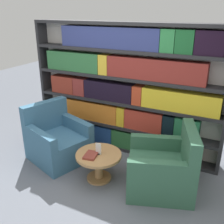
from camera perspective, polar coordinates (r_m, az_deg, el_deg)
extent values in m
plane|color=slate|center=(3.86, -5.91, -16.05)|extent=(14.00, 14.00, 0.00)
cube|color=silver|center=(4.49, 3.20, 5.21)|extent=(3.29, 0.05, 2.17)
cube|color=#262628|center=(5.22, -14.01, 6.98)|extent=(0.05, 0.30, 2.17)
cube|color=#262628|center=(4.80, 2.33, -7.39)|extent=(3.19, 0.30, 0.05)
cube|color=#262628|center=(4.61, 2.41, -2.96)|extent=(3.19, 0.30, 0.05)
cube|color=#262628|center=(4.45, 2.50, 2.12)|extent=(3.19, 0.30, 0.05)
cube|color=#262628|center=(4.32, 2.59, 7.54)|extent=(3.19, 0.30, 0.05)
cube|color=#262628|center=(4.23, 2.69, 13.23)|extent=(3.19, 0.30, 0.05)
cube|color=#262628|center=(4.19, 2.80, 18.76)|extent=(3.19, 0.30, 0.05)
cube|color=navy|center=(4.99, -5.29, -3.87)|extent=(1.08, 0.20, 0.31)
cube|color=#2B6635|center=(4.65, 3.61, -5.89)|extent=(0.59, 0.20, 0.31)
cube|color=#A41E1D|center=(4.50, 9.76, -7.20)|extent=(0.44, 0.20, 0.31)
cube|color=brown|center=(4.41, 15.51, -8.34)|extent=(0.46, 0.20, 0.31)
cube|color=orange|center=(4.81, -5.13, 0.57)|extent=(1.20, 0.20, 0.34)
cube|color=gold|center=(4.51, 2.26, -0.83)|extent=(0.14, 0.20, 0.34)
cube|color=#AE3727|center=(4.38, 7.02, -1.73)|extent=(0.64, 0.20, 0.34)
cube|color=black|center=(4.27, 12.31, -2.70)|extent=(0.18, 0.20, 0.34)
cube|color=#246D43|center=(4.22, 16.04, -3.38)|extent=(0.37, 0.20, 0.34)
cube|color=maroon|center=(4.95, -10.21, 6.02)|extent=(0.46, 0.20, 0.31)
cube|color=maroon|center=(4.75, -6.75, 5.56)|extent=(0.23, 0.20, 0.31)
cube|color=black|center=(4.47, -0.63, 4.69)|extent=(0.89, 0.20, 0.31)
cube|color=#B83E22|center=(4.27, 5.76, 3.73)|extent=(0.16, 0.20, 0.31)
cube|color=yellow|center=(4.09, 14.64, 2.31)|extent=(1.18, 0.20, 0.31)
cube|color=#2F6B3B|center=(4.71, -8.20, 10.89)|extent=(1.04, 0.20, 0.33)
cube|color=gold|center=(4.40, -1.54, 10.33)|extent=(0.16, 0.20, 0.33)
cube|color=maroon|center=(4.07, 9.35, 9.12)|extent=(1.54, 0.20, 0.33)
cube|color=navy|center=(4.30, -0.63, 15.92)|extent=(1.69, 0.20, 0.33)
cube|color=#2A793E|center=(3.95, 12.23, 14.94)|extent=(0.20, 0.20, 0.33)
cube|color=#1A572A|center=(3.90, 15.71, 14.54)|extent=(0.26, 0.20, 0.33)
cube|color=black|center=(3.85, 20.65, 13.90)|extent=(0.39, 0.20, 0.33)
cube|color=#386684|center=(4.45, -11.41, -7.53)|extent=(1.08, 1.04, 0.43)
cube|color=#386684|center=(4.54, -14.37, -0.78)|extent=(0.39, 0.81, 0.49)
cube|color=#386684|center=(4.10, -15.19, -5.55)|extent=(0.72, 0.35, 0.20)
cube|color=#386684|center=(4.43, -7.52, -2.82)|extent=(0.72, 0.35, 0.20)
cube|color=#336047|center=(3.77, 10.32, -13.29)|extent=(1.08, 1.04, 0.43)
cube|color=#336047|center=(3.58, 16.63, -7.38)|extent=(0.39, 0.81, 0.49)
cube|color=#336047|center=(3.90, 9.42, -6.54)|extent=(0.72, 0.35, 0.20)
cube|color=#336047|center=(3.31, 9.66, -12.15)|extent=(0.72, 0.35, 0.20)
cylinder|color=#AD7F4C|center=(3.91, -2.88, -11.97)|extent=(0.12, 0.12, 0.38)
cylinder|color=#AD7F4C|center=(4.01, -2.83, -14.05)|extent=(0.36, 0.36, 0.03)
cylinder|color=#AD7F4C|center=(3.80, -2.94, -9.34)|extent=(0.66, 0.66, 0.04)
cube|color=black|center=(3.79, -2.95, -9.02)|extent=(0.05, 0.06, 0.01)
cube|color=silver|center=(3.75, -2.97, -7.98)|extent=(0.09, 0.01, 0.17)
cube|color=brown|center=(3.73, -4.64, -9.36)|extent=(0.20, 0.26, 0.03)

